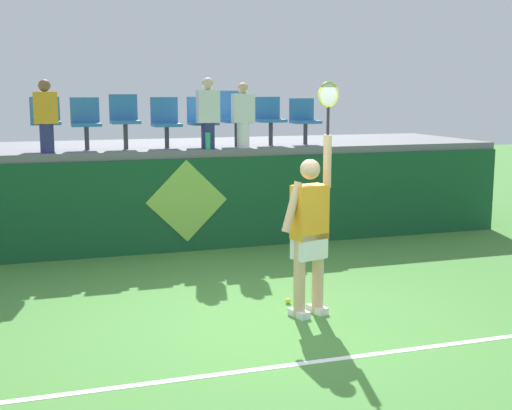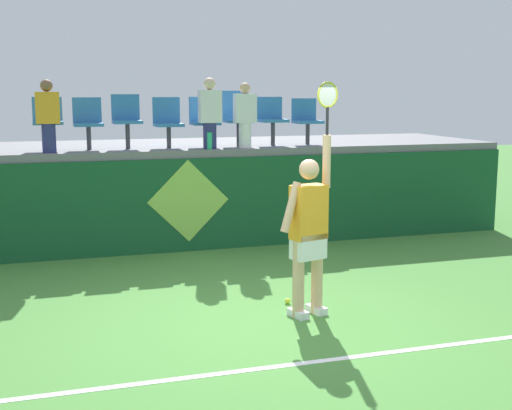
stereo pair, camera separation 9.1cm
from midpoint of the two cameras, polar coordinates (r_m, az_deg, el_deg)
ground_plane at (r=7.40m, az=0.89°, el=-9.99°), size 40.00×40.00×0.00m
court_back_wall at (r=10.71m, az=-5.56°, el=0.06°), size 10.92×0.20×1.44m
spectator_platform at (r=11.91m, az=-7.01°, el=4.77°), size 10.92×2.75×0.12m
court_baseline_stripe at (r=6.47m, az=3.99°, el=-12.91°), size 9.83×0.08×0.01m
tennis_player at (r=7.51m, az=4.13°, el=-1.97°), size 0.73×0.36×2.56m
tennis_ball at (r=8.12m, az=2.35°, el=-7.95°), size 0.07×0.07×0.07m
water_bottle at (r=10.74m, az=-4.26°, el=5.33°), size 0.08×0.08×0.26m
stadium_chair_0 at (r=10.95m, az=-17.30°, el=6.79°), size 0.44×0.42×0.81m
stadium_chair_1 at (r=10.98m, az=-14.18°, el=6.83°), size 0.44×0.42×0.80m
stadium_chair_2 at (r=11.04m, az=-11.09°, el=7.12°), size 0.44×0.42×0.85m
stadium_chair_3 at (r=11.14m, az=-7.74°, el=7.00°), size 0.44×0.42×0.80m
stadium_chair_4 at (r=11.26m, az=-4.73°, el=7.13°), size 0.44×0.42×0.80m
stadium_chair_5 at (r=11.41m, az=-1.97°, el=7.44°), size 0.44×0.42×0.90m
stadium_chair_6 at (r=11.58m, az=0.90°, el=7.29°), size 0.44×0.42×0.80m
stadium_chair_7 at (r=11.79m, az=3.78°, el=7.19°), size 0.44×0.42×0.77m
spectator_0 at (r=10.86m, az=-4.24°, el=7.70°), size 0.34×0.20×1.10m
spectator_1 at (r=10.97m, az=-1.32°, el=7.51°), size 0.34×0.20×1.03m
spectator_2 at (r=10.53m, az=-17.28°, el=7.12°), size 0.34×0.20×1.06m
wall_signage_mount at (r=10.73m, az=-5.93°, el=-3.84°), size 1.27×0.01×1.43m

